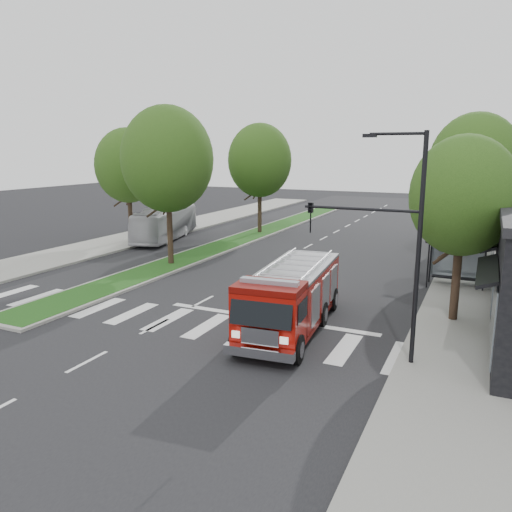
{
  "coord_description": "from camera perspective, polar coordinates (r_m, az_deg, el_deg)",
  "views": [
    {
      "loc": [
        12.43,
        -20.49,
        7.38
      ],
      "look_at": [
        1.39,
        3.3,
        1.8
      ],
      "focal_mm": 35.0,
      "sensor_mm": 36.0,
      "label": 1
    }
  ],
  "objects": [
    {
      "name": "ground",
      "position": [
        25.07,
        -6.08,
        -5.18
      ],
      "size": [
        140.0,
        140.0,
        0.0
      ],
      "primitive_type": "plane",
      "color": "black",
      "rests_on": "ground"
    },
    {
      "name": "tree_right_mid",
      "position": [
        34.51,
        23.7,
        9.54
      ],
      "size": [
        5.6,
        5.6,
        9.72
      ],
      "color": "black",
      "rests_on": "ground"
    },
    {
      "name": "sidewalk_right",
      "position": [
        31.35,
        24.33,
        -2.55
      ],
      "size": [
        5.0,
        80.0,
        0.15
      ],
      "primitive_type": "cube",
      "color": "gray",
      "rests_on": "ground"
    },
    {
      "name": "city_bus",
      "position": [
        42.72,
        -10.29,
        3.77
      ],
      "size": [
        4.85,
        10.29,
        2.79
      ],
      "primitive_type": "imported",
      "rotation": [
        0.0,
        0.0,
        0.26
      ],
      "color": "#B5B5B9",
      "rests_on": "ground"
    },
    {
      "name": "tree_right_near",
      "position": [
        22.59,
        22.6,
        6.34
      ],
      "size": [
        4.4,
        4.4,
        8.05
      ],
      "color": "black",
      "rests_on": "ground"
    },
    {
      "name": "tree_median_near",
      "position": [
        32.27,
        -10.11,
        10.82
      ],
      "size": [
        5.8,
        5.8,
        10.16
      ],
      "color": "black",
      "rests_on": "ground"
    },
    {
      "name": "tree_right_far",
      "position": [
        44.52,
        24.0,
        9.0
      ],
      "size": [
        5.0,
        5.0,
        8.73
      ],
      "color": "black",
      "rests_on": "ground"
    },
    {
      "name": "streetlight_right_far",
      "position": [
        40.65,
        22.07,
        7.05
      ],
      "size": [
        2.11,
        0.2,
        8.0
      ],
      "color": "black",
      "rests_on": "ground"
    },
    {
      "name": "median",
      "position": [
        43.29,
        -0.68,
        2.3
      ],
      "size": [
        3.0,
        50.0,
        0.15
      ],
      "color": "gray",
      "rests_on": "ground"
    },
    {
      "name": "streetlight_right_near",
      "position": [
        17.43,
        15.32,
        2.63
      ],
      "size": [
        4.08,
        0.22,
        8.0
      ],
      "color": "black",
      "rests_on": "ground"
    },
    {
      "name": "bus_shelter",
      "position": [
        29.16,
        22.05,
        0.57
      ],
      "size": [
        3.2,
        1.6,
        2.61
      ],
      "color": "black",
      "rests_on": "ground"
    },
    {
      "name": "tree_left_mid",
      "position": [
        41.9,
        -14.44,
        9.97
      ],
      "size": [
        5.2,
        5.2,
        9.16
      ],
      "color": "black",
      "rests_on": "ground"
    },
    {
      "name": "sidewalk_left",
      "position": [
        41.33,
        -16.29,
        1.34
      ],
      "size": [
        5.0,
        80.0,
        0.15
      ],
      "primitive_type": "cube",
      "color": "gray",
      "rests_on": "ground"
    },
    {
      "name": "tree_median_far",
      "position": [
        44.49,
        0.44,
        10.86
      ],
      "size": [
        5.6,
        5.6,
        9.72
      ],
      "color": "black",
      "rests_on": "ground"
    },
    {
      "name": "fire_engine",
      "position": [
        20.78,
        4.07,
        -4.77
      ],
      "size": [
        3.25,
        8.56,
        2.9
      ],
      "rotation": [
        0.0,
        0.0,
        0.09
      ],
      "color": "#640905",
      "rests_on": "ground"
    }
  ]
}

